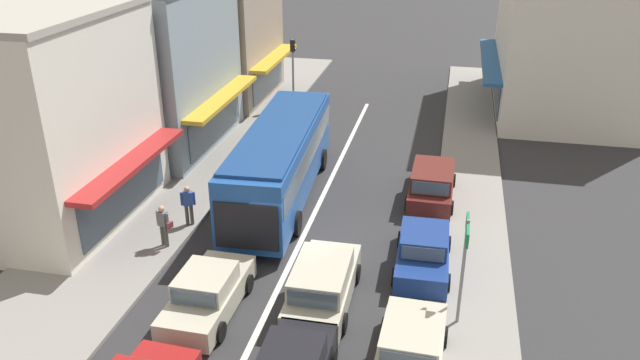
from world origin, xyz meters
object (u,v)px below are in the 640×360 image
(city_bus, at_px, (281,157))
(parked_wagon_kerb_third, at_px, (432,184))
(pedestrian_browsing_midblock, at_px, (188,203))
(traffic_light_downstreet, at_px, (293,63))
(sedan_behind_bus_mid, at_px, (208,294))
(wagon_behind_bus_near, at_px, (323,284))
(parked_sedan_kerb_second, at_px, (423,252))
(directional_road_sign, at_px, (465,249))
(parked_sedan_kerb_front, at_px, (410,352))
(pedestrian_with_handbag_near, at_px, (163,223))

(city_bus, distance_m, parked_wagon_kerb_third, 6.47)
(pedestrian_browsing_midblock, bearing_deg, traffic_light_downstreet, 88.92)
(sedan_behind_bus_mid, height_order, pedestrian_browsing_midblock, pedestrian_browsing_midblock)
(wagon_behind_bus_near, bearing_deg, parked_sedan_kerb_second, 43.18)
(wagon_behind_bus_near, distance_m, directional_road_sign, 4.62)
(parked_sedan_kerb_front, bearing_deg, parked_wagon_kerb_third, 89.98)
(city_bus, relative_size, parked_sedan_kerb_second, 2.59)
(city_bus, relative_size, pedestrian_browsing_midblock, 6.73)
(sedan_behind_bus_mid, relative_size, pedestrian_browsing_midblock, 2.59)
(pedestrian_with_handbag_near, bearing_deg, city_bus, 58.78)
(wagon_behind_bus_near, xyz_separation_m, traffic_light_downstreet, (-5.81, 18.82, 2.11))
(parked_sedan_kerb_second, relative_size, pedestrian_browsing_midblock, 2.60)
(parked_wagon_kerb_third, height_order, pedestrian_browsing_midblock, pedestrian_browsing_midblock)
(sedan_behind_bus_mid, distance_m, wagon_behind_bus_near, 3.57)
(parked_sedan_kerb_second, bearing_deg, city_bus, 145.72)
(wagon_behind_bus_near, bearing_deg, directional_road_sign, -2.40)
(parked_sedan_kerb_second, distance_m, pedestrian_browsing_midblock, 9.11)
(wagon_behind_bus_near, distance_m, pedestrian_with_handbag_near, 6.65)
(parked_sedan_kerb_second, relative_size, directional_road_sign, 1.18)
(parked_wagon_kerb_third, distance_m, pedestrian_browsing_midblock, 10.10)
(parked_sedan_kerb_second, height_order, traffic_light_downstreet, traffic_light_downstreet)
(parked_sedan_kerb_front, bearing_deg, parked_sedan_kerb_second, 89.97)
(city_bus, bearing_deg, traffic_light_downstreet, 102.02)
(city_bus, relative_size, sedan_behind_bus_mid, 2.60)
(traffic_light_downstreet, bearing_deg, pedestrian_browsing_midblock, -91.08)
(parked_wagon_kerb_third, distance_m, traffic_light_downstreet, 13.90)
(sedan_behind_bus_mid, height_order, parked_sedan_kerb_front, same)
(city_bus, height_order, parked_sedan_kerb_second, city_bus)
(parked_sedan_kerb_front, relative_size, parked_wagon_kerb_third, 0.94)
(parked_sedan_kerb_front, distance_m, parked_wagon_kerb_third, 10.74)
(parked_sedan_kerb_front, bearing_deg, traffic_light_downstreet, 112.33)
(sedan_behind_bus_mid, distance_m, directional_road_sign, 7.90)
(wagon_behind_bus_near, bearing_deg, pedestrian_with_handbag_near, 161.98)
(parked_sedan_kerb_second, bearing_deg, parked_wagon_kerb_third, 89.99)
(city_bus, bearing_deg, pedestrian_browsing_midblock, -130.54)
(pedestrian_browsing_midblock, bearing_deg, pedestrian_with_handbag_near, -97.43)
(parked_sedan_kerb_second, bearing_deg, traffic_light_downstreet, 118.63)
(city_bus, xyz_separation_m, traffic_light_downstreet, (-2.51, 11.79, 0.97))
(sedan_behind_bus_mid, xyz_separation_m, parked_wagon_kerb_third, (6.33, 9.40, 0.08))
(sedan_behind_bus_mid, bearing_deg, directional_road_sign, 7.34)
(parked_sedan_kerb_front, relative_size, pedestrian_with_handbag_near, 2.60)
(pedestrian_browsing_midblock, bearing_deg, parked_wagon_kerb_third, 26.33)
(pedestrian_with_handbag_near, bearing_deg, parked_sedan_kerb_second, 4.42)
(wagon_behind_bus_near, height_order, parked_sedan_kerb_front, wagon_behind_bus_near)
(wagon_behind_bus_near, distance_m, parked_wagon_kerb_third, 8.76)
(parked_sedan_kerb_second, relative_size, traffic_light_downstreet, 1.01)
(wagon_behind_bus_near, bearing_deg, sedan_behind_bus_mid, -161.18)
(parked_sedan_kerb_second, xyz_separation_m, pedestrian_browsing_midblock, (-9.05, 1.00, 0.40))
(wagon_behind_bus_near, height_order, directional_road_sign, directional_road_sign)
(parked_sedan_kerb_front, xyz_separation_m, directional_road_sign, (1.25, 2.33, 2.01))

